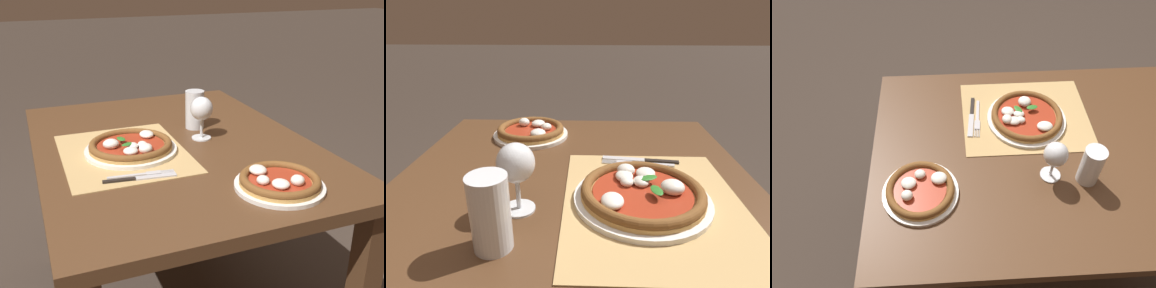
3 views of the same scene
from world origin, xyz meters
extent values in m
cube|color=#4C301C|center=(0.00, 0.00, 0.72)|extent=(1.23, 0.93, 0.04)
cube|color=#4C301C|center=(-0.56, -0.40, 0.35)|extent=(0.07, 0.07, 0.70)
cube|color=#4C301C|center=(-0.56, 0.40, 0.35)|extent=(0.07, 0.07, 0.70)
cube|color=tan|center=(0.03, -0.18, 0.74)|extent=(0.49, 0.40, 0.00)
cylinder|color=silver|center=(0.03, -0.16, 0.75)|extent=(0.31, 0.31, 0.01)
cylinder|color=tan|center=(0.03, -0.16, 0.76)|extent=(0.28, 0.28, 0.01)
torus|color=brown|center=(0.03, -0.16, 0.77)|extent=(0.28, 0.28, 0.02)
cylinder|color=maroon|center=(0.03, -0.16, 0.77)|extent=(0.22, 0.22, 0.00)
ellipsoid|color=silver|center=(0.11, -0.13, 0.78)|extent=(0.04, 0.04, 0.03)
ellipsoid|color=silver|center=(-0.02, -0.09, 0.78)|extent=(0.06, 0.05, 0.02)
ellipsoid|color=silver|center=(0.10, -0.18, 0.78)|extent=(0.05, 0.05, 0.02)
ellipsoid|color=silver|center=(0.06, -0.13, 0.78)|extent=(0.04, 0.03, 0.02)
ellipsoid|color=silver|center=(0.06, -0.16, 0.78)|extent=(0.04, 0.04, 0.02)
ellipsoid|color=silver|center=(0.09, -0.12, 0.78)|extent=(0.05, 0.04, 0.02)
ellipsoid|color=silver|center=(0.03, -0.22, 0.78)|extent=(0.05, 0.05, 0.03)
ellipsoid|color=#286B23|center=(0.06, -0.18, 0.79)|extent=(0.04, 0.05, 0.00)
ellipsoid|color=#286B23|center=(0.01, -0.18, 0.79)|extent=(0.05, 0.03, 0.00)
cylinder|color=silver|center=(0.44, 0.16, 0.75)|extent=(0.25, 0.25, 0.01)
cylinder|color=tan|center=(0.44, 0.16, 0.76)|extent=(0.23, 0.23, 0.01)
torus|color=brown|center=(0.44, 0.16, 0.77)|extent=(0.23, 0.23, 0.02)
cylinder|color=maroon|center=(0.44, 0.16, 0.76)|extent=(0.17, 0.17, 0.00)
ellipsoid|color=silver|center=(0.44, 0.11, 0.77)|extent=(0.04, 0.04, 0.03)
ellipsoid|color=silver|center=(0.48, 0.19, 0.78)|extent=(0.04, 0.04, 0.03)
ellipsoid|color=silver|center=(0.47, 0.14, 0.77)|extent=(0.05, 0.05, 0.02)
ellipsoid|color=silver|center=(0.37, 0.13, 0.78)|extent=(0.05, 0.05, 0.03)
cylinder|color=silver|center=(-0.01, 0.11, 0.74)|extent=(0.07, 0.07, 0.00)
cylinder|color=silver|center=(-0.01, 0.11, 0.78)|extent=(0.01, 0.01, 0.06)
ellipsoid|color=silver|center=(-0.01, 0.11, 0.85)|extent=(0.08, 0.08, 0.08)
ellipsoid|color=#C17019|center=(-0.01, 0.11, 0.84)|extent=(0.07, 0.07, 0.05)
cylinder|color=silver|center=(-0.13, 0.13, 0.81)|extent=(0.07, 0.07, 0.15)
cylinder|color=black|center=(-0.13, 0.13, 0.80)|extent=(0.07, 0.07, 0.12)
cylinder|color=silver|center=(-0.13, 0.13, 0.86)|extent=(0.07, 0.07, 0.02)
cube|color=#B7B7BC|center=(0.22, -0.22, 0.75)|extent=(0.02, 0.12, 0.00)
cube|color=#B7B7BC|center=(0.22, -0.14, 0.75)|extent=(0.03, 0.05, 0.00)
cylinder|color=#B7B7BC|center=(0.24, -0.10, 0.75)|extent=(0.01, 0.04, 0.00)
cylinder|color=#B7B7BC|center=(0.23, -0.10, 0.75)|extent=(0.01, 0.04, 0.00)
cylinder|color=#B7B7BC|center=(0.23, -0.10, 0.75)|extent=(0.01, 0.04, 0.00)
cylinder|color=#B7B7BC|center=(0.22, -0.10, 0.75)|extent=(0.01, 0.04, 0.00)
cube|color=black|center=(0.24, -0.25, 0.75)|extent=(0.03, 0.10, 0.01)
cube|color=#B7B7BC|center=(0.25, -0.14, 0.75)|extent=(0.03, 0.12, 0.00)
camera|label=1|loc=(1.39, -0.48, 1.31)|focal=42.00mm
camera|label=2|loc=(-0.59, -0.04, 1.14)|focal=30.00mm
camera|label=3|loc=(0.33, 0.87, 1.78)|focal=35.00mm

